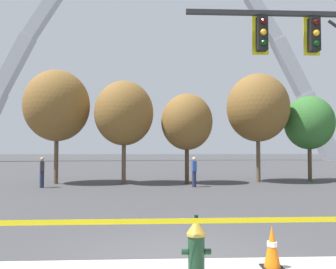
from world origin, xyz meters
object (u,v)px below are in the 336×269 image
monument_arch (155,52)px  pedestrian_walking_left (42,172)px  pedestrian_standing_center (194,172)px  fire_hydrant (196,249)px  traffic_cone_by_hydrant (272,247)px

monument_arch → pedestrian_walking_left: bearing=-99.5°
monument_arch → pedestrian_standing_center: monument_arch is taller
pedestrian_walking_left → pedestrian_standing_center: size_ratio=1.00×
fire_hydrant → traffic_cone_by_hydrant: (1.35, 0.40, -0.11)m
pedestrian_walking_left → monument_arch: bearing=80.5°
traffic_cone_by_hydrant → fire_hydrant: bearing=-163.5°
pedestrian_walking_left → pedestrian_standing_center: 7.95m
fire_hydrant → pedestrian_standing_center: bearing=83.2°
traffic_cone_by_hydrant → pedestrian_walking_left: (-7.76, 12.47, 0.46)m
traffic_cone_by_hydrant → pedestrian_walking_left: 14.70m
fire_hydrant → monument_arch: bearing=90.3°
fire_hydrant → pedestrian_walking_left: size_ratio=0.62×
pedestrian_walking_left → traffic_cone_by_hydrant: bearing=-58.1°
traffic_cone_by_hydrant → monument_arch: bearing=91.8°
monument_arch → pedestrian_standing_center: (1.77, -37.05, -16.74)m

